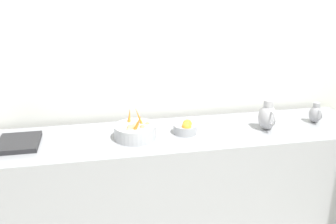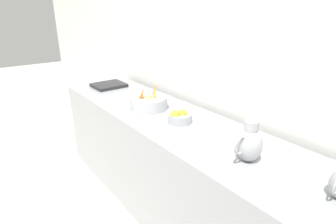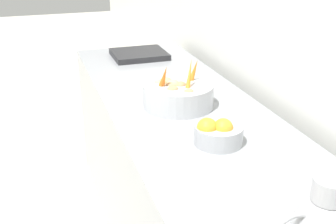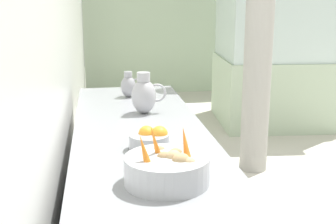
% 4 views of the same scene
% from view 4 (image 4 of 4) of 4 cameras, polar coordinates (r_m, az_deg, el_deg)
% --- Properties ---
extents(tile_wall_left, '(0.10, 9.67, 3.00)m').
position_cam_4_polar(tile_wall_left, '(2.52, -14.79, 11.39)').
color(tile_wall_left, silver).
rests_on(tile_wall_left, ground_plane).
extents(back_wall_green, '(8.00, 0.10, 3.00)m').
position_cam_4_polar(back_wall_green, '(8.50, 18.19, 12.94)').
color(back_wall_green, '#B2C6A8').
rests_on(back_wall_green, ground_plane).
extents(vegetable_colander, '(0.33, 0.33, 0.23)m').
position_cam_4_polar(vegetable_colander, '(1.77, -0.12, -7.10)').
color(vegetable_colander, '#ADAFB5').
rests_on(vegetable_colander, prep_counter).
extents(orange_bowl, '(0.19, 0.19, 0.11)m').
position_cam_4_polar(orange_bowl, '(2.15, -2.22, -3.48)').
color(orange_bowl, '#9EA0A5').
rests_on(orange_bowl, prep_counter).
extents(metal_pitcher_tall, '(0.21, 0.15, 0.25)m').
position_cam_4_polar(metal_pitcher_tall, '(2.79, -2.98, 2.13)').
color(metal_pitcher_tall, '#A3A3A8').
rests_on(metal_pitcher_tall, prep_counter).
extents(metal_pitcher_short, '(0.15, 0.11, 0.18)m').
position_cam_4_polar(metal_pitcher_short, '(3.26, -4.92, 3.29)').
color(metal_pitcher_short, '#939399').
rests_on(metal_pitcher_short, prep_counter).
extents(glass_block_booth, '(1.61, 1.45, 2.08)m').
position_cam_4_polar(glass_block_booth, '(5.99, 13.51, 8.40)').
color(glass_block_booth, '#ADC1A3').
rests_on(glass_block_booth, ground_plane).
extents(support_column, '(0.25, 0.25, 3.00)m').
position_cam_4_polar(support_column, '(4.19, 11.41, 12.59)').
color(support_column, '#9E9B93').
rests_on(support_column, ground_plane).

